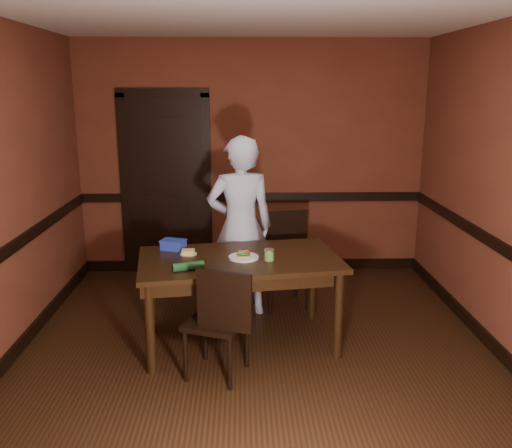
{
  "coord_description": "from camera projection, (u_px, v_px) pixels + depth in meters",
  "views": [
    {
      "loc": [
        -0.12,
        -4.04,
        2.16
      ],
      "look_at": [
        0.0,
        0.35,
        1.05
      ],
      "focal_mm": 38.0,
      "sensor_mm": 36.0,
      "label": 1
    }
  ],
  "objects": [
    {
      "name": "floor",
      "position": [
        257.0,
        358.0,
        4.45
      ],
      "size": [
        4.0,
        4.5,
        0.01
      ],
      "primitive_type": "cube",
      "color": "black",
      "rests_on": "ground"
    },
    {
      "name": "ceiling",
      "position": [
        257.0,
        8.0,
        3.79
      ],
      "size": [
        4.0,
        4.5,
        0.01
      ],
      "primitive_type": "cube",
      "color": "silver",
      "rests_on": "ground"
    },
    {
      "name": "wall_back",
      "position": [
        252.0,
        159.0,
        6.3
      ],
      "size": [
        4.0,
        0.02,
        2.7
      ],
      "primitive_type": "cube",
      "color": "brown",
      "rests_on": "ground"
    },
    {
      "name": "wall_front",
      "position": [
        276.0,
        321.0,
        1.94
      ],
      "size": [
        4.0,
        0.02,
        2.7
      ],
      "primitive_type": "cube",
      "color": "brown",
      "rests_on": "ground"
    },
    {
      "name": "dado_back",
      "position": [
        252.0,
        197.0,
        6.39
      ],
      "size": [
        4.0,
        0.03,
        0.1
      ],
      "primitive_type": "cube",
      "color": "black",
      "rests_on": "ground"
    },
    {
      "name": "dado_left",
      "position": [
        0.0,
        256.0,
        4.18
      ],
      "size": [
        0.03,
        4.5,
        0.1
      ],
      "primitive_type": "cube",
      "color": "black",
      "rests_on": "ground"
    },
    {
      "name": "dado_right",
      "position": [
        508.0,
        252.0,
        4.28
      ],
      "size": [
        0.03,
        4.5,
        0.1
      ],
      "primitive_type": "cube",
      "color": "black",
      "rests_on": "ground"
    },
    {
      "name": "baseboard_back",
      "position": [
        252.0,
        265.0,
        6.6
      ],
      "size": [
        4.0,
        0.03,
        0.12
      ],
      "primitive_type": "cube",
      "color": "black",
      "rests_on": "ground"
    },
    {
      "name": "baseboard_left",
      "position": [
        12.0,
        355.0,
        4.38
      ],
      "size": [
        0.03,
        4.5,
        0.12
      ],
      "primitive_type": "cube",
      "color": "black",
      "rests_on": "ground"
    },
    {
      "name": "baseboard_right",
      "position": [
        496.0,
        348.0,
        4.49
      ],
      "size": [
        0.03,
        4.5,
        0.12
      ],
      "primitive_type": "cube",
      "color": "black",
      "rests_on": "ground"
    },
    {
      "name": "door",
      "position": [
        166.0,
        182.0,
        6.3
      ],
      "size": [
        1.05,
        0.07,
        2.2
      ],
      "color": "black",
      "rests_on": "ground"
    },
    {
      "name": "dining_table",
      "position": [
        240.0,
        301.0,
        4.62
      ],
      "size": [
        1.78,
        1.17,
        0.78
      ],
      "primitive_type": "cube",
      "rotation": [
        0.0,
        0.0,
        0.15
      ],
      "color": "black",
      "rests_on": "floor"
    },
    {
      "name": "chair_far",
      "position": [
        284.0,
        261.0,
        5.43
      ],
      "size": [
        0.52,
        0.52,
        0.94
      ],
      "primitive_type": null,
      "rotation": [
        0.0,
        0.0,
        0.22
      ],
      "color": "black",
      "rests_on": "floor"
    },
    {
      "name": "chair_near",
      "position": [
        216.0,
        320.0,
        4.1
      ],
      "size": [
        0.54,
        0.54,
        0.9
      ],
      "primitive_type": null,
      "rotation": [
        0.0,
        0.0,
        2.78
      ],
      "color": "black",
      "rests_on": "floor"
    },
    {
      "name": "person",
      "position": [
        240.0,
        227.0,
        5.15
      ],
      "size": [
        0.69,
        0.5,
        1.74
      ],
      "primitive_type": "imported",
      "rotation": [
        0.0,
        0.0,
        3.29
      ],
      "color": "silver",
      "rests_on": "floor"
    },
    {
      "name": "sandwich_plate",
      "position": [
        244.0,
        256.0,
        4.5
      ],
      "size": [
        0.25,
        0.25,
        0.06
      ],
      "rotation": [
        0.0,
        0.0,
        -0.19
      ],
      "color": "white",
      "rests_on": "dining_table"
    },
    {
      "name": "sauce_jar",
      "position": [
        269.0,
        255.0,
        4.44
      ],
      "size": [
        0.08,
        0.08,
        0.1
      ],
      "rotation": [
        0.0,
        0.0,
        -0.07
      ],
      "color": "#55953C",
      "rests_on": "dining_table"
    },
    {
      "name": "cheese_saucer",
      "position": [
        188.0,
        253.0,
        4.6
      ],
      "size": [
        0.14,
        0.14,
        0.04
      ],
      "rotation": [
        0.0,
        0.0,
        -0.38
      ],
      "color": "white",
      "rests_on": "dining_table"
    },
    {
      "name": "food_tub",
      "position": [
        173.0,
        245.0,
        4.74
      ],
      "size": [
        0.24,
        0.2,
        0.09
      ],
      "rotation": [
        0.0,
        0.0,
        -0.31
      ],
      "color": "#2742BC",
      "rests_on": "dining_table"
    },
    {
      "name": "wrapped_veg",
      "position": [
        188.0,
        266.0,
        4.2
      ],
      "size": [
        0.25,
        0.15,
        0.07
      ],
      "primitive_type": "cylinder",
      "rotation": [
        0.0,
        1.57,
        0.34
      ],
      "color": "#13411B",
      "rests_on": "dining_table"
    }
  ]
}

